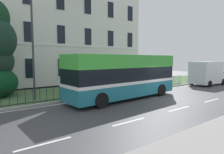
% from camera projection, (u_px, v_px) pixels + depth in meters
% --- Properties ---
extents(ground_plane, '(60.00, 56.00, 0.18)m').
position_uv_depth(ground_plane, '(160.00, 97.00, 15.11)').
color(ground_plane, '#3F4043').
extents(georgian_townhouse, '(20.15, 9.80, 13.79)m').
position_uv_depth(georgian_townhouse, '(59.00, 28.00, 25.19)').
color(georgian_townhouse, silver).
rests_on(georgian_townhouse, ground_plane).
extents(iron_verge_railing, '(19.38, 0.04, 0.97)m').
position_uv_depth(iron_verge_railing, '(113.00, 87.00, 16.20)').
color(iron_verge_railing, black).
rests_on(iron_verge_railing, ground_plane).
extents(single_decker_bus, '(9.40, 3.08, 3.27)m').
position_uv_depth(single_decker_bus, '(124.00, 76.00, 14.33)').
color(single_decker_bus, '#1E6F7F').
rests_on(single_decker_bus, ground_plane).
extents(white_panel_van, '(4.87, 2.26, 2.68)m').
position_uv_depth(white_panel_van, '(207.00, 73.00, 22.01)').
color(white_panel_van, white).
rests_on(white_panel_van, ground_plane).
extents(street_lamp_post, '(0.36, 0.24, 7.42)m').
position_uv_depth(street_lamp_post, '(33.00, 39.00, 13.09)').
color(street_lamp_post, '#333338').
rests_on(street_lamp_post, ground_plane).
extents(litter_bin, '(0.47, 0.47, 1.10)m').
position_uv_depth(litter_bin, '(121.00, 84.00, 17.64)').
color(litter_bin, '#4C4742').
rests_on(litter_bin, ground_plane).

